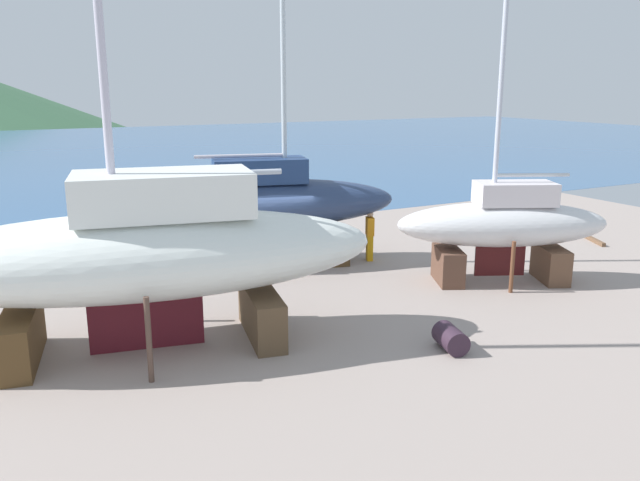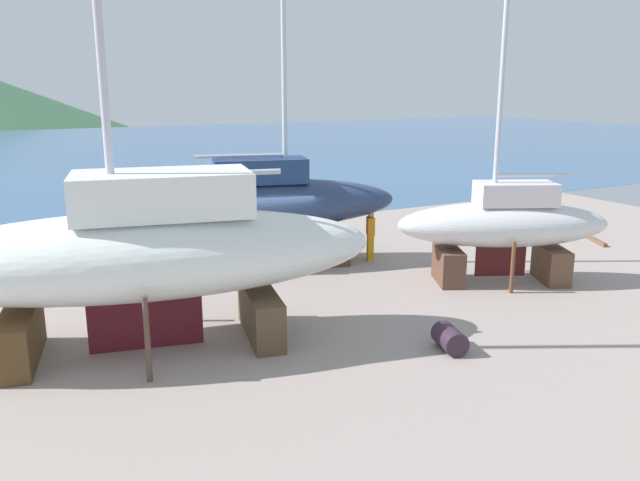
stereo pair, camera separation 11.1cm
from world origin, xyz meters
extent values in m
plane|color=gray|center=(0.00, -3.80, 0.00)|extent=(41.85, 41.85, 0.00)
cube|color=#366193|center=(0.00, 41.99, 0.00)|extent=(160.26, 70.64, 0.01)
cube|color=brown|center=(4.31, -4.10, 0.54)|extent=(1.32, 1.77, 1.08)
cube|color=brown|center=(7.25, -5.48, 0.54)|extent=(1.32, 1.77, 1.08)
cylinder|color=brown|center=(5.30, -5.80, 0.78)|extent=(0.12, 0.12, 1.56)
cylinder|color=brown|center=(6.25, -3.78, 0.78)|extent=(0.12, 0.12, 1.56)
ellipsoid|color=silver|center=(5.78, -4.79, 1.83)|extent=(6.76, 4.60, 1.37)
cube|color=#4A1617|center=(5.78, -4.79, 0.67)|extent=(1.45, 0.74, 0.96)
cube|color=silver|center=(6.07, -4.93, 2.79)|extent=(2.64, 2.10, 0.68)
cylinder|color=silver|center=(5.48, -4.65, 6.62)|extent=(0.15, 0.15, 8.34)
cylinder|color=silver|center=(6.52, -5.14, 3.35)|extent=(2.11, 1.06, 0.11)
cube|color=#523B20|center=(2.40, -0.18, 0.61)|extent=(1.16, 2.02, 1.23)
cube|color=#483220|center=(-1.69, 0.88, 0.61)|extent=(1.16, 2.02, 1.23)
cylinder|color=#4B3920|center=(0.68, 1.62, 0.90)|extent=(0.12, 0.12, 1.79)
cylinder|color=#473225|center=(0.03, -0.92, 0.90)|extent=(0.12, 0.12, 1.79)
ellipsoid|color=navy|center=(0.36, 0.35, 2.11)|extent=(8.78, 4.42, 1.61)
cube|color=#54160F|center=(0.36, 0.35, 0.74)|extent=(1.98, 0.59, 1.13)
cube|color=navy|center=(-0.05, 0.46, 3.24)|extent=(3.30, 2.14, 0.80)
cylinder|color=silver|center=(0.76, 0.24, 7.77)|extent=(0.17, 0.17, 9.86)
cylinder|color=silver|center=(-0.67, 0.62, 3.74)|extent=(2.89, 0.86, 0.12)
cube|color=#51391E|center=(-7.83, -4.40, 0.58)|extent=(1.21, 2.72, 1.16)
cube|color=brown|center=(-2.54, -5.47, 0.58)|extent=(1.21, 2.72, 1.16)
cylinder|color=brown|center=(-5.55, -6.71, 0.93)|extent=(0.12, 0.12, 1.85)
cylinder|color=brown|center=(-4.83, -3.16, 0.93)|extent=(0.12, 0.12, 1.85)
ellipsoid|color=white|center=(-5.19, -4.94, 2.25)|extent=(11.23, 5.37, 1.98)
cube|color=#54151E|center=(-5.19, -4.94, 0.57)|extent=(2.55, 0.59, 1.38)
cube|color=white|center=(-4.66, -5.04, 3.63)|extent=(4.20, 2.71, 0.99)
cylinder|color=silver|center=(-3.87, -5.20, 4.04)|extent=(3.73, 0.88, 0.13)
cube|color=orange|center=(3.51, -0.80, 0.45)|extent=(0.31, 0.39, 0.91)
cube|color=orange|center=(3.51, -0.80, 1.23)|extent=(0.39, 0.50, 0.63)
sphere|color=tan|center=(3.51, -0.80, 1.65)|extent=(0.22, 0.22, 0.22)
cylinder|color=olive|center=(11.99, 1.32, 0.30)|extent=(0.88, 1.08, 0.60)
cylinder|color=#394974|center=(10.86, 3.11, 0.34)|extent=(0.88, 0.79, 0.67)
cylinder|color=#314C62|center=(-6.40, 3.14, 0.32)|extent=(1.10, 1.13, 0.63)
cylinder|color=#32212F|center=(0.99, -8.32, 0.29)|extent=(0.79, 1.03, 0.57)
cylinder|color=brown|center=(12.16, -0.32, 0.38)|extent=(0.75, 0.75, 0.75)
cube|color=brown|center=(12.94, -2.19, 0.07)|extent=(1.24, 2.44, 0.15)
camera|label=1|loc=(-8.18, -19.16, 6.00)|focal=35.97mm
camera|label=2|loc=(-8.08, -19.21, 6.00)|focal=35.97mm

